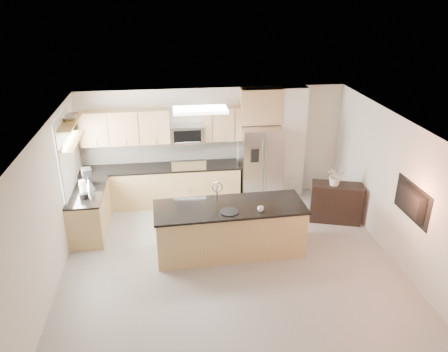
{
  "coord_description": "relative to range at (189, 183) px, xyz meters",
  "views": [
    {
      "loc": [
        -0.99,
        -6.25,
        4.69
      ],
      "look_at": [
        0.0,
        1.3,
        1.33
      ],
      "focal_mm": 35.0,
      "sensor_mm": 36.0,
      "label": 1
    }
  ],
  "objects": [
    {
      "name": "cup",
      "position": [
        1.16,
        -2.42,
        0.53
      ],
      "size": [
        0.14,
        0.14,
        0.09
      ],
      "primitive_type": "imported",
      "rotation": [
        0.0,
        0.0,
        -0.29
      ],
      "color": "white",
      "rests_on": "island"
    },
    {
      "name": "wall_right",
      "position": [
        3.6,
        -2.92,
        0.83
      ],
      "size": [
        0.02,
        6.5,
        2.6
      ],
      "primitive_type": "cube",
      "color": "beige",
      "rests_on": "floor"
    },
    {
      "name": "island",
      "position": [
        0.64,
        -2.15,
        0.01
      ],
      "size": [
        2.81,
        1.1,
        1.38
      ],
      "rotation": [
        0.0,
        0.0,
        0.04
      ],
      "color": "tan",
      "rests_on": "floor"
    },
    {
      "name": "back_counter",
      "position": [
        -0.63,
        0.01,
        -0.0
      ],
      "size": [
        3.55,
        0.66,
        1.44
      ],
      "color": "tan",
      "rests_on": "floor"
    },
    {
      "name": "platter",
      "position": [
        0.6,
        -2.39,
        0.5
      ],
      "size": [
        0.44,
        0.44,
        0.02
      ],
      "primitive_type": "cylinder",
      "rotation": [
        0.0,
        0.0,
        0.4
      ],
      "color": "black",
      "rests_on": "island"
    },
    {
      "name": "range",
      "position": [
        0.0,
        0.0,
        0.0
      ],
      "size": [
        0.76,
        0.64,
        1.14
      ],
      "color": "black",
      "rests_on": "floor"
    },
    {
      "name": "wall_left",
      "position": [
        -2.4,
        -2.92,
        0.83
      ],
      "size": [
        0.02,
        6.5,
        2.6
      ],
      "primitive_type": "cube",
      "color": "beige",
      "rests_on": "floor"
    },
    {
      "name": "bowl",
      "position": [
        -2.25,
        -0.89,
        1.91
      ],
      "size": [
        0.53,
        0.53,
        0.1
      ],
      "primitive_type": "imported",
      "rotation": [
        0.0,
        0.0,
        0.39
      ],
      "color": "#BABABC",
      "rests_on": "shelf_upper"
    },
    {
      "name": "refrigerator",
      "position": [
        1.66,
        -0.05,
        0.42
      ],
      "size": [
        0.92,
        0.78,
        1.78
      ],
      "color": "#BABABC",
      "rests_on": "floor"
    },
    {
      "name": "shelf_lower",
      "position": [
        -2.25,
        -0.97,
        1.48
      ],
      "size": [
        0.3,
        1.2,
        0.04
      ],
      "primitive_type": "cube",
      "color": "olive",
      "rests_on": "wall_left"
    },
    {
      "name": "left_counter",
      "position": [
        -2.07,
        -1.07,
        -0.01
      ],
      "size": [
        0.66,
        1.5,
        0.92
      ],
      "color": "tan",
      "rests_on": "floor"
    },
    {
      "name": "upper_cabinets",
      "position": [
        -0.7,
        0.16,
        1.35
      ],
      "size": [
        3.5,
        0.33,
        0.75
      ],
      "color": "tan",
      "rests_on": "wall_back"
    },
    {
      "name": "partition_column",
      "position": [
        2.42,
        0.18,
        0.83
      ],
      "size": [
        0.6,
        0.3,
        2.6
      ],
      "primitive_type": "cube",
      "color": "silver",
      "rests_on": "floor"
    },
    {
      "name": "microwave",
      "position": [
        0.0,
        0.12,
        1.16
      ],
      "size": [
        0.76,
        0.4,
        0.4
      ],
      "color": "#BABABC",
      "rests_on": "upper_cabinets"
    },
    {
      "name": "blender",
      "position": [
        -2.07,
        -1.41,
        0.61
      ],
      "size": [
        0.16,
        0.16,
        0.38
      ],
      "color": "black",
      "rests_on": "left_counter"
    },
    {
      "name": "ceiling_fixture",
      "position": [
        0.2,
        -1.32,
        2.09
      ],
      "size": [
        1.0,
        0.5,
        0.06
      ],
      "primitive_type": "cube",
      "color": "white",
      "rests_on": "ceiling"
    },
    {
      "name": "window",
      "position": [
        -2.38,
        -1.07,
        1.18
      ],
      "size": [
        0.04,
        1.15,
        1.65
      ],
      "color": "white",
      "rests_on": "wall_left"
    },
    {
      "name": "flower_vase",
      "position": [
        2.98,
        -1.28,
        0.68
      ],
      "size": [
        0.7,
        0.66,
        0.62
      ],
      "primitive_type": "imported",
      "rotation": [
        0.0,
        0.0,
        0.38
      ],
      "color": "silver",
      "rests_on": "credenza"
    },
    {
      "name": "shelf_upper",
      "position": [
        -2.25,
        -0.97,
        1.85
      ],
      "size": [
        0.3,
        1.2,
        0.04
      ],
      "primitive_type": "cube",
      "color": "olive",
      "rests_on": "wall_left"
    },
    {
      "name": "floor",
      "position": [
        0.6,
        -2.92,
        -0.47
      ],
      "size": [
        6.5,
        6.5,
        0.0
      ],
      "primitive_type": "plane",
      "color": "#999592",
      "rests_on": "ground"
    },
    {
      "name": "television",
      "position": [
        3.51,
        -3.12,
        0.88
      ],
      "size": [
        0.14,
        1.08,
        0.62
      ],
      "primitive_type": "imported",
      "rotation": [
        0.0,
        0.0,
        1.57
      ],
      "color": "black",
      "rests_on": "wall_right"
    },
    {
      "name": "wall_back",
      "position": [
        0.6,
        0.33,
        0.83
      ],
      "size": [
        6.0,
        0.02,
        2.6
      ],
      "primitive_type": "cube",
      "color": "beige",
      "rests_on": "floor"
    },
    {
      "name": "kettle",
      "position": [
        -2.02,
        -1.03,
        0.57
      ],
      "size": [
        0.22,
        0.22,
        0.27
      ],
      "color": "#BABABC",
      "rests_on": "left_counter"
    },
    {
      "name": "ceiling",
      "position": [
        0.6,
        -2.92,
        2.13
      ],
      "size": [
        6.0,
        6.5,
        0.02
      ],
      "primitive_type": "cube",
      "color": "silver",
      "rests_on": "wall_back"
    },
    {
      "name": "credenza",
      "position": [
        3.06,
        -1.28,
        -0.05
      ],
      "size": [
        1.14,
        0.74,
        0.85
      ],
      "primitive_type": "cube",
      "rotation": [
        0.0,
        0.0,
        -0.31
      ],
      "color": "black",
      "rests_on": "floor"
    },
    {
      "name": "coffee_maker",
      "position": [
        -2.1,
        -0.77,
        0.62
      ],
      "size": [
        0.24,
        0.27,
        0.35
      ],
      "color": "black",
      "rests_on": "left_counter"
    }
  ]
}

